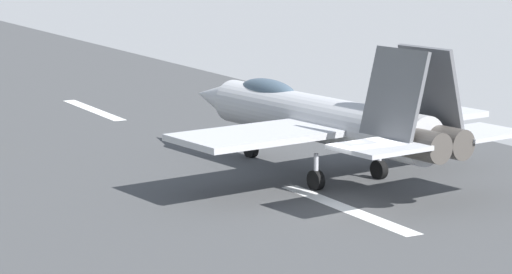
% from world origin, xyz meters
% --- Properties ---
extents(ground_plane, '(400.00, 400.00, 0.00)m').
position_xyz_m(ground_plane, '(0.00, 0.00, 0.00)').
color(ground_plane, gray).
extents(runway_strip, '(240.00, 26.00, 0.02)m').
position_xyz_m(runway_strip, '(-0.02, 0.00, 0.01)').
color(runway_strip, '#424344').
rests_on(runway_strip, ground).
extents(fighter_jet, '(16.59, 13.96, 5.59)m').
position_xyz_m(fighter_jet, '(5.46, -1.99, 2.40)').
color(fighter_jet, '#B2B2B4').
rests_on(fighter_jet, ground).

